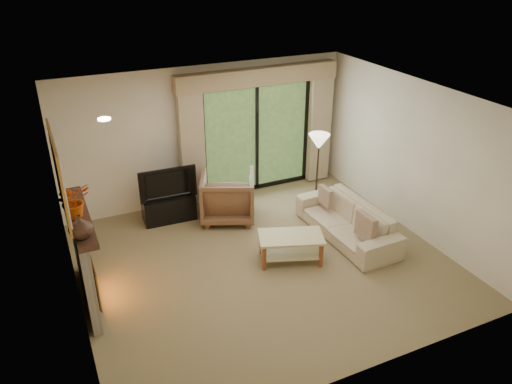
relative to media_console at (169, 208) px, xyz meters
name	(u,v)px	position (x,y,z in m)	size (l,w,h in m)	color
floor	(264,262)	(0.97, -1.95, -0.23)	(5.50, 5.50, 0.00)	olive
ceiling	(265,101)	(0.97, -1.95, 2.37)	(5.50, 5.50, 0.00)	silver
wall_back	(207,135)	(0.97, 0.55, 1.07)	(5.00, 5.00, 0.00)	beige
wall_front	(367,283)	(0.97, -4.45, 1.07)	(5.00, 5.00, 0.00)	beige
wall_left	(67,228)	(-1.78, -1.95, 1.07)	(5.00, 5.00, 0.00)	beige
wall_right	(413,158)	(3.72, -1.95, 1.07)	(5.00, 5.00, 0.00)	beige
fireplace	(82,259)	(-1.66, -1.75, 0.45)	(0.24, 1.70, 1.37)	gray
mirror	(59,175)	(-1.74, -1.75, 1.72)	(0.07, 1.45, 1.02)	#B47B31
sliding_door	(256,138)	(1.97, 0.50, 0.87)	(2.26, 0.10, 2.16)	black
curtain_left	(192,145)	(0.62, 0.39, 0.97)	(0.45, 0.18, 2.35)	tan
curtain_right	(319,125)	(3.32, 0.39, 0.97)	(0.45, 0.18, 2.35)	tan
cornice	(259,76)	(1.97, 0.41, 2.09)	(3.20, 0.24, 0.32)	tan
media_console	(169,208)	(0.00, 0.00, 0.00)	(0.92, 0.42, 0.46)	black
tv	(167,182)	(0.00, 0.00, 0.52)	(1.01, 0.13, 0.58)	black
armchair	(228,196)	(0.99, -0.39, 0.21)	(0.93, 0.96, 0.87)	brown
sofa	(347,221)	(2.58, -1.84, 0.07)	(2.06, 0.81, 0.60)	tan
pillow_near	(366,227)	(2.51, -2.43, 0.29)	(0.11, 0.42, 0.42)	brown
pillow_far	(325,196)	(2.51, -1.24, 0.27)	(0.09, 0.34, 0.34)	brown
coffee_table	(291,248)	(1.37, -2.07, -0.01)	(1.00, 0.55, 0.45)	#C9B97C
floor_lamp	(317,171)	(2.68, -0.65, 0.49)	(0.39, 0.39, 1.45)	white
vase	(80,226)	(-1.64, -2.36, 1.29)	(0.28, 0.28, 0.29)	#3B241A
branches	(73,200)	(-1.64, -1.81, 1.37)	(0.41, 0.36, 0.46)	#D1500F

